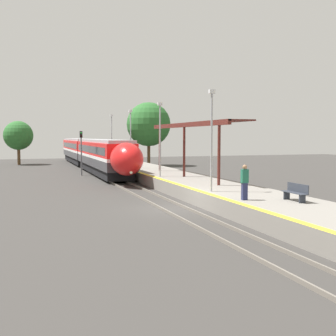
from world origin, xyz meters
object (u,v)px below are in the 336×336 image
at_px(platform_bench, 296,192).
at_px(lamppost_far, 131,135).
at_px(railway_signal, 81,149).
at_px(lamppost_near, 212,134).
at_px(train, 90,152).
at_px(lamppost_mid, 160,135).
at_px(lamppost_farthest, 112,135).
at_px(person_waiting, 245,181).

bearing_deg(platform_bench, lamppost_far, 95.69).
distance_m(platform_bench, railway_signal, 28.76).
relative_size(platform_bench, railway_signal, 0.36).
relative_size(railway_signal, lamppost_near, 0.79).
xyz_separation_m(railway_signal, lamppost_far, (4.66, -3.18, 1.44)).
bearing_deg(train, lamppost_far, -78.48).
distance_m(railway_signal, lamppost_mid, 13.97).
relative_size(platform_bench, lamppost_far, 0.29).
relative_size(lamppost_near, lamppost_far, 1.00).
bearing_deg(lamppost_mid, railway_signal, 109.61).
bearing_deg(lamppost_mid, lamppost_far, 90.00).
relative_size(train, lamppost_farthest, 7.34).
height_order(person_waiting, lamppost_farthest, lamppost_farthest).
distance_m(lamppost_mid, lamppost_far, 9.91).
xyz_separation_m(person_waiting, lamppost_farthest, (-0.19, 33.37, 2.45)).
bearing_deg(person_waiting, lamppost_near, 93.00).
distance_m(person_waiting, lamppost_farthest, 33.46).
bearing_deg(lamppost_farthest, railway_signal, -124.73).
relative_size(platform_bench, lamppost_near, 0.29).
bearing_deg(lamppost_far, train, 101.52).
distance_m(train, lamppost_far, 12.27).
xyz_separation_m(railway_signal, lamppost_near, (4.66, -22.99, 1.44)).
bearing_deg(lamppost_farthest, platform_bench, -85.93).
bearing_deg(platform_bench, lamppost_mid, 99.47).
distance_m(person_waiting, lamppost_far, 23.59).
bearing_deg(platform_bench, railway_signal, 104.35).
bearing_deg(lamppost_mid, train, 96.34).
height_order(lamppost_mid, lamppost_farthest, same).
bearing_deg(lamppost_near, railway_signal, 101.46).
relative_size(platform_bench, lamppost_farthest, 0.29).
xyz_separation_m(lamppost_near, lamppost_far, (0.00, 19.81, 0.00)).
height_order(platform_bench, person_waiting, person_waiting).
height_order(railway_signal, lamppost_mid, lamppost_mid).
bearing_deg(lamppost_mid, lamppost_near, -90.00).
height_order(platform_bench, lamppost_farthest, lamppost_farthest).
xyz_separation_m(railway_signal, lamppost_farthest, (4.66, 6.73, 1.44)).
xyz_separation_m(lamppost_mid, lamppost_far, (0.00, 9.91, 0.00)).
height_order(lamppost_far, lamppost_farthest, same).
relative_size(train, person_waiting, 24.19).
xyz_separation_m(person_waiting, lamppost_near, (-0.19, 3.65, 2.45)).
relative_size(person_waiting, railway_signal, 0.38).
relative_size(railway_signal, lamppost_far, 0.79).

